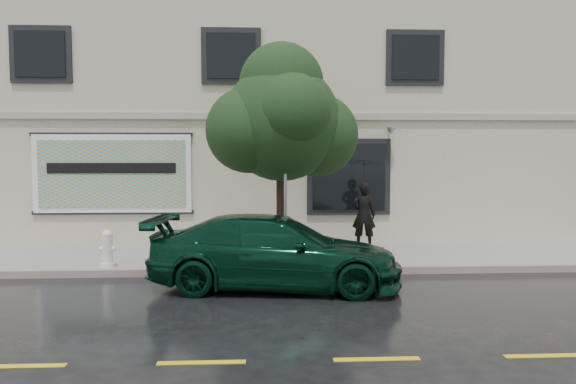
{
  "coord_description": "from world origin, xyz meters",
  "views": [
    {
      "loc": [
        0.71,
        -10.35,
        2.61
      ],
      "look_at": [
        1.38,
        2.2,
        1.73
      ],
      "focal_mm": 35.0,
      "sensor_mm": 36.0,
      "label": 1
    }
  ],
  "objects_px": {
    "car": "(275,252)",
    "pedestrian": "(364,215)",
    "street_tree": "(282,123)",
    "fire_hydrant": "(107,249)"
  },
  "relations": [
    {
      "from": "car",
      "to": "pedestrian",
      "type": "xyz_separation_m",
      "value": [
        2.4,
        3.59,
        0.3
      ]
    },
    {
      "from": "pedestrian",
      "to": "street_tree",
      "type": "xyz_separation_m",
      "value": [
        -2.19,
        -1.6,
        2.28
      ]
    },
    {
      "from": "street_tree",
      "to": "car",
      "type": "bearing_deg",
      "value": -96.0
    },
    {
      "from": "street_tree",
      "to": "fire_hydrant",
      "type": "height_order",
      "value": "street_tree"
    },
    {
      "from": "pedestrian",
      "to": "street_tree",
      "type": "relative_size",
      "value": 0.38
    },
    {
      "from": "pedestrian",
      "to": "fire_hydrant",
      "type": "distance_m",
      "value": 6.36
    },
    {
      "from": "car",
      "to": "street_tree",
      "type": "height_order",
      "value": "street_tree"
    },
    {
      "from": "pedestrian",
      "to": "car",
      "type": "bearing_deg",
      "value": 62.62
    },
    {
      "from": "pedestrian",
      "to": "street_tree",
      "type": "distance_m",
      "value": 3.54
    },
    {
      "from": "street_tree",
      "to": "fire_hydrant",
      "type": "distance_m",
      "value": 4.7
    }
  ]
}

